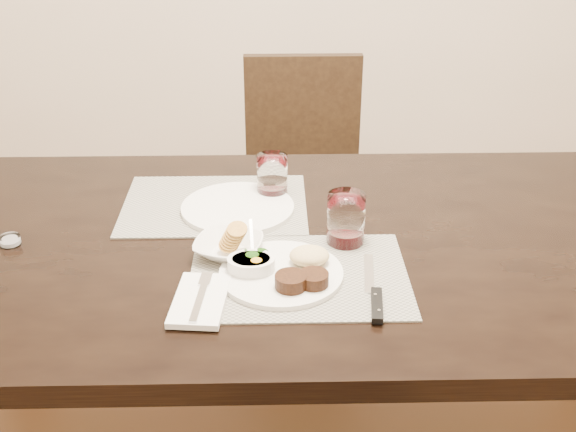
{
  "coord_description": "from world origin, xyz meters",
  "views": [
    {
      "loc": [
        -0.11,
        -1.46,
        1.57
      ],
      "look_at": [
        -0.08,
        -0.02,
        0.82
      ],
      "focal_mm": 45.0,
      "sensor_mm": 36.0,
      "label": 1
    }
  ],
  "objects_px": {
    "steak_knife": "(375,297)",
    "cracker_bowl": "(229,246)",
    "chair_far": "(303,171)",
    "dinner_plate": "(287,271)",
    "wine_glass_near": "(346,221)",
    "far_plate": "(238,208)"
  },
  "relations": [
    {
      "from": "dinner_plate",
      "to": "cracker_bowl",
      "type": "bearing_deg",
      "value": 163.65
    },
    {
      "from": "wine_glass_near",
      "to": "cracker_bowl",
      "type": "bearing_deg",
      "value": -169.11
    },
    {
      "from": "dinner_plate",
      "to": "chair_far",
      "type": "bearing_deg",
      "value": 106.39
    },
    {
      "from": "dinner_plate",
      "to": "cracker_bowl",
      "type": "relative_size",
      "value": 1.44
    },
    {
      "from": "cracker_bowl",
      "to": "far_plate",
      "type": "distance_m",
      "value": 0.21
    },
    {
      "from": "chair_far",
      "to": "steak_knife",
      "type": "height_order",
      "value": "chair_far"
    },
    {
      "from": "cracker_bowl",
      "to": "steak_knife",
      "type": "bearing_deg",
      "value": -31.58
    },
    {
      "from": "chair_far",
      "to": "steak_knife",
      "type": "distance_m",
      "value": 1.22
    },
    {
      "from": "chair_far",
      "to": "wine_glass_near",
      "type": "height_order",
      "value": "chair_far"
    },
    {
      "from": "steak_knife",
      "to": "cracker_bowl",
      "type": "distance_m",
      "value": 0.35
    },
    {
      "from": "dinner_plate",
      "to": "wine_glass_near",
      "type": "xyz_separation_m",
      "value": [
        0.14,
        0.15,
        0.04
      ]
    },
    {
      "from": "steak_knife",
      "to": "far_plate",
      "type": "xyz_separation_m",
      "value": [
        -0.29,
        0.4,
        0.0
      ]
    },
    {
      "from": "steak_knife",
      "to": "wine_glass_near",
      "type": "bearing_deg",
      "value": 105.34
    },
    {
      "from": "chair_far",
      "to": "wine_glass_near",
      "type": "bearing_deg",
      "value": -86.84
    },
    {
      "from": "dinner_plate",
      "to": "steak_knife",
      "type": "xyz_separation_m",
      "value": [
        0.17,
        -0.09,
        -0.01
      ]
    },
    {
      "from": "chair_far",
      "to": "cracker_bowl",
      "type": "height_order",
      "value": "chair_far"
    },
    {
      "from": "chair_far",
      "to": "far_plate",
      "type": "bearing_deg",
      "value": -104.07
    },
    {
      "from": "chair_far",
      "to": "cracker_bowl",
      "type": "bearing_deg",
      "value": -101.77
    },
    {
      "from": "dinner_plate",
      "to": "wine_glass_near",
      "type": "distance_m",
      "value": 0.2
    },
    {
      "from": "wine_glass_near",
      "to": "far_plate",
      "type": "xyz_separation_m",
      "value": [
        -0.25,
        0.16,
        -0.05
      ]
    },
    {
      "from": "chair_far",
      "to": "wine_glass_near",
      "type": "xyz_separation_m",
      "value": [
        0.05,
        -0.96,
        0.3
      ]
    },
    {
      "from": "cracker_bowl",
      "to": "dinner_plate",
      "type": "bearing_deg",
      "value": -37.05
    }
  ]
}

